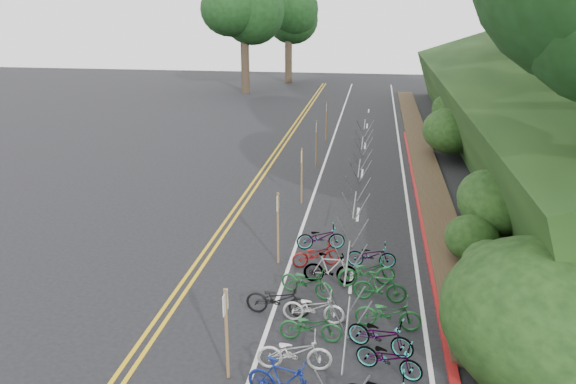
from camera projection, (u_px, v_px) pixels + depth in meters
name	position (u px, v px, depth m)	size (l,w,h in m)	color
ground	(222.00, 345.00, 14.38)	(120.00, 120.00, 0.00)	black
road_markings	(299.00, 210.00, 23.75)	(7.47, 80.00, 0.01)	gold
red_curb	(419.00, 201.00, 24.78)	(0.25, 28.00, 0.10)	maroon
embankment	(554.00, 119.00, 29.51)	(14.30, 48.14, 9.11)	black
bike_rack_front	(346.00, 343.00, 12.94)	(1.16, 3.22, 1.20)	gray
bike_racks_rest	(359.00, 174.00, 25.85)	(1.14, 23.00, 1.17)	gray
signpost_near	(226.00, 328.00, 12.74)	(0.08, 0.40, 2.31)	brown
signposts_rest	(310.00, 155.00, 26.95)	(0.08, 18.40, 2.50)	brown
bike_front	(278.00, 299.00, 15.66)	(1.85, 0.65, 0.97)	black
bike_valet	(340.00, 313.00, 15.00)	(3.49, 11.11, 1.08)	maroon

